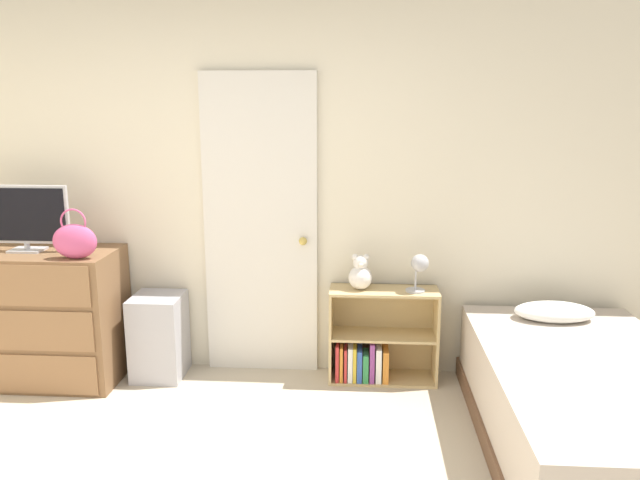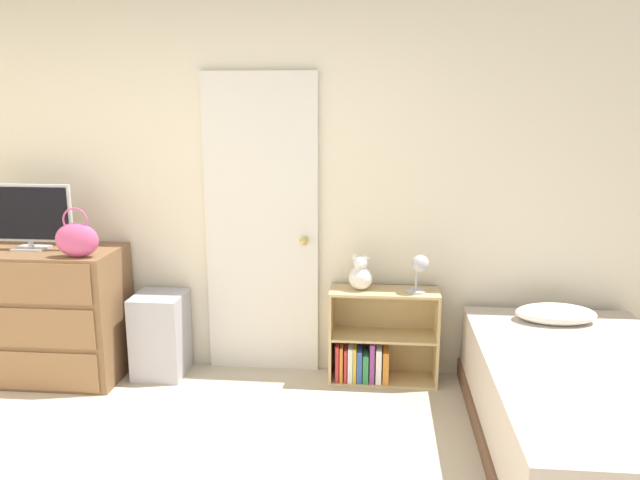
# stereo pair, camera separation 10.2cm
# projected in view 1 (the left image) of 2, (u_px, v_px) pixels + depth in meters

# --- Properties ---
(wall_back) EXTENTS (10.00, 0.06, 2.55)m
(wall_back) POSITION_uv_depth(u_px,v_px,m) (249.00, 191.00, 4.28)
(wall_back) COLOR beige
(wall_back) RESTS_ON ground_plane
(door_closed) EXTENTS (0.78, 0.09, 2.07)m
(door_closed) POSITION_uv_depth(u_px,v_px,m) (261.00, 227.00, 4.28)
(door_closed) COLOR silver
(door_closed) RESTS_ON ground_plane
(dresser) EXTENTS (1.08, 0.56, 0.91)m
(dresser) POSITION_uv_depth(u_px,v_px,m) (40.00, 316.00, 4.23)
(dresser) COLOR brown
(dresser) RESTS_ON ground_plane
(tv) EXTENTS (0.60, 0.16, 0.44)m
(tv) POSITION_uv_depth(u_px,v_px,m) (24.00, 217.00, 4.09)
(tv) COLOR #B7B7BC
(tv) RESTS_ON dresser
(handbag) EXTENTS (0.28, 0.13, 0.32)m
(handbag) POSITION_uv_depth(u_px,v_px,m) (75.00, 241.00, 3.91)
(handbag) COLOR #C64C7F
(handbag) RESTS_ON dresser
(storage_bin) EXTENTS (0.34, 0.36, 0.58)m
(storage_bin) POSITION_uv_depth(u_px,v_px,m) (159.00, 336.00, 4.31)
(storage_bin) COLOR #ADADB7
(storage_bin) RESTS_ON ground_plane
(bookshelf) EXTENTS (0.73, 0.27, 0.65)m
(bookshelf) POSITION_uv_depth(u_px,v_px,m) (375.00, 345.00, 4.27)
(bookshelf) COLOR tan
(bookshelf) RESTS_ON ground_plane
(teddy_bear) EXTENTS (0.16, 0.16, 0.24)m
(teddy_bear) POSITION_uv_depth(u_px,v_px,m) (360.00, 274.00, 4.16)
(teddy_bear) COLOR silver
(teddy_bear) RESTS_ON bookshelf
(desk_lamp) EXTENTS (0.15, 0.14, 0.26)m
(desk_lamp) POSITION_uv_depth(u_px,v_px,m) (419.00, 266.00, 4.08)
(desk_lamp) COLOR #B2B2B7
(desk_lamp) RESTS_ON bookshelf
(bed) EXTENTS (1.12, 1.99, 0.62)m
(bed) POSITION_uv_depth(u_px,v_px,m) (589.00, 408.00, 3.36)
(bed) COLOR brown
(bed) RESTS_ON ground_plane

